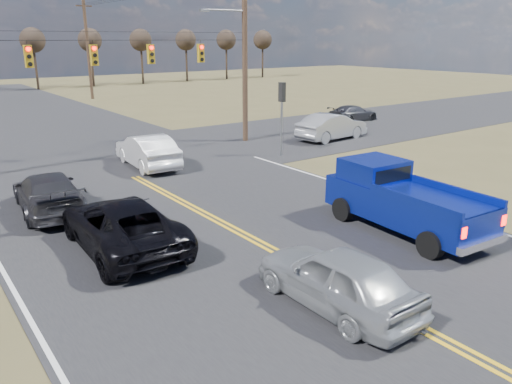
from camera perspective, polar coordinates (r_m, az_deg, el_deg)
ground at (r=12.59m, az=12.89°, el=-12.18°), size 160.00×160.00×0.00m
road_main at (r=19.96m, az=-9.16°, el=-0.82°), size 14.00×120.00×0.02m
road_cross at (r=27.09m, az=-17.01°, el=3.42°), size 120.00×12.00×0.02m
signal_gantry at (r=26.39m, az=-16.78°, el=14.24°), size 19.60×4.83×10.00m
utility_poles at (r=25.47m, az=-17.26°, el=14.49°), size 19.60×58.32×10.00m
treeline at (r=35.01m, az=-23.04°, el=15.22°), size 87.00×117.80×7.40m
pickup_truck at (r=16.95m, az=16.28°, el=-0.86°), size 2.59×5.83×2.14m
silver_suv at (r=11.93m, az=9.25°, el=-9.67°), size 1.79×4.37×1.48m
black_suv at (r=15.42m, az=-15.02°, el=-3.62°), size 2.78×5.62×1.53m
white_car_queue at (r=25.12m, az=-12.33°, el=4.63°), size 2.07×5.01×1.61m
dgrey_car_queue at (r=19.58m, az=-22.66°, el=-0.08°), size 2.52×5.18×1.45m
cross_car_east_near at (r=31.74m, az=8.67°, el=7.41°), size 2.14×5.11×1.64m
cross_car_east_far at (r=39.26m, az=11.05°, el=8.82°), size 1.76×4.26×1.23m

